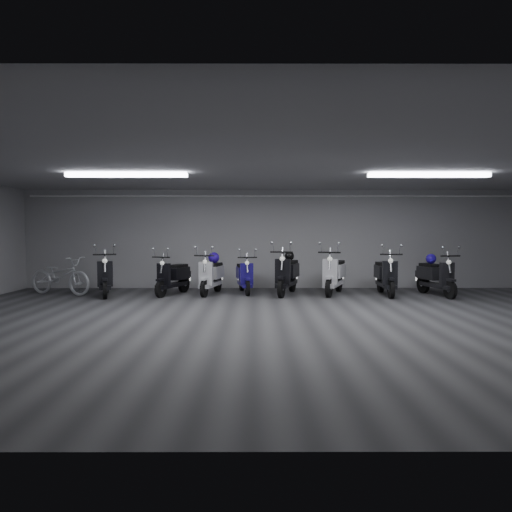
{
  "coord_description": "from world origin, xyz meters",
  "views": [
    {
      "loc": [
        -0.46,
        -8.36,
        1.62
      ],
      "look_at": [
        -0.43,
        2.5,
        1.05
      ],
      "focal_mm": 32.91,
      "sensor_mm": 36.0,
      "label": 1
    }
  ],
  "objects_px": {
    "scooter_8": "(386,269)",
    "bicycle": "(60,271)",
    "scooter_5": "(287,268)",
    "helmet_0": "(289,256)",
    "scooter_9": "(436,270)",
    "helmet_1": "(431,259)",
    "scooter_1": "(173,271)",
    "scooter_4": "(244,270)",
    "helmet_2": "(214,258)",
    "scooter_2": "(211,270)",
    "scooter_6": "(334,268)",
    "scooter_0": "(106,270)"
  },
  "relations": [
    {
      "from": "scooter_8",
      "to": "bicycle",
      "type": "bearing_deg",
      "value": -177.9
    },
    {
      "from": "scooter_5",
      "to": "scooter_8",
      "type": "relative_size",
      "value": 1.05
    },
    {
      "from": "helmet_0",
      "to": "scooter_9",
      "type": "bearing_deg",
      "value": -7.53
    },
    {
      "from": "helmet_1",
      "to": "scooter_1",
      "type": "bearing_deg",
      "value": -179.66
    },
    {
      "from": "scooter_4",
      "to": "helmet_0",
      "type": "xyz_separation_m",
      "value": [
        1.17,
        -0.03,
        0.38
      ]
    },
    {
      "from": "scooter_4",
      "to": "helmet_2",
      "type": "height_order",
      "value": "scooter_4"
    },
    {
      "from": "scooter_4",
      "to": "helmet_1",
      "type": "bearing_deg",
      "value": -12.74
    },
    {
      "from": "scooter_2",
      "to": "scooter_6",
      "type": "height_order",
      "value": "scooter_6"
    },
    {
      "from": "scooter_6",
      "to": "bicycle",
      "type": "relative_size",
      "value": 1.0
    },
    {
      "from": "scooter_5",
      "to": "bicycle",
      "type": "height_order",
      "value": "scooter_5"
    },
    {
      "from": "scooter_0",
      "to": "scooter_9",
      "type": "bearing_deg",
      "value": -16.18
    },
    {
      "from": "scooter_2",
      "to": "scooter_5",
      "type": "relative_size",
      "value": 0.92
    },
    {
      "from": "scooter_1",
      "to": "scooter_6",
      "type": "height_order",
      "value": "scooter_6"
    },
    {
      "from": "scooter_2",
      "to": "bicycle",
      "type": "relative_size",
      "value": 0.93
    },
    {
      "from": "scooter_1",
      "to": "scooter_5",
      "type": "distance_m",
      "value": 2.92
    },
    {
      "from": "scooter_2",
      "to": "helmet_1",
      "type": "relative_size",
      "value": 6.73
    },
    {
      "from": "scooter_1",
      "to": "scooter_5",
      "type": "relative_size",
      "value": 0.89
    },
    {
      "from": "scooter_5",
      "to": "scooter_9",
      "type": "xyz_separation_m",
      "value": [
        3.73,
        -0.24,
        -0.05
      ]
    },
    {
      "from": "scooter_6",
      "to": "helmet_1",
      "type": "xyz_separation_m",
      "value": [
        2.47,
        -0.04,
        0.24
      ]
    },
    {
      "from": "scooter_4",
      "to": "scooter_6",
      "type": "relative_size",
      "value": 0.88
    },
    {
      "from": "scooter_9",
      "to": "scooter_2",
      "type": "bearing_deg",
      "value": 164.73
    },
    {
      "from": "scooter_6",
      "to": "helmet_0",
      "type": "xyz_separation_m",
      "value": [
        -1.14,
        0.21,
        0.29
      ]
    },
    {
      "from": "scooter_1",
      "to": "helmet_0",
      "type": "distance_m",
      "value": 3.03
    },
    {
      "from": "scooter_0",
      "to": "helmet_2",
      "type": "bearing_deg",
      "value": -5.27
    },
    {
      "from": "scooter_5",
      "to": "bicycle",
      "type": "bearing_deg",
      "value": -163.17
    },
    {
      "from": "scooter_2",
      "to": "scooter_9",
      "type": "height_order",
      "value": "scooter_9"
    },
    {
      "from": "scooter_5",
      "to": "scooter_6",
      "type": "bearing_deg",
      "value": 18.87
    },
    {
      "from": "helmet_2",
      "to": "helmet_0",
      "type": "bearing_deg",
      "value": -1.24
    },
    {
      "from": "helmet_0",
      "to": "scooter_5",
      "type": "bearing_deg",
      "value": -107.0
    },
    {
      "from": "scooter_8",
      "to": "scooter_9",
      "type": "xyz_separation_m",
      "value": [
        1.24,
        -0.12,
        -0.02
      ]
    },
    {
      "from": "scooter_0",
      "to": "scooter_1",
      "type": "xyz_separation_m",
      "value": [
        1.65,
        0.18,
        -0.05
      ]
    },
    {
      "from": "helmet_1",
      "to": "helmet_2",
      "type": "relative_size",
      "value": 0.88
    },
    {
      "from": "scooter_6",
      "to": "helmet_0",
      "type": "bearing_deg",
      "value": -168.95
    },
    {
      "from": "helmet_1",
      "to": "scooter_2",
      "type": "bearing_deg",
      "value": 179.39
    },
    {
      "from": "scooter_0",
      "to": "scooter_4",
      "type": "distance_m",
      "value": 3.51
    },
    {
      "from": "scooter_1",
      "to": "scooter_2",
      "type": "relative_size",
      "value": 0.97
    },
    {
      "from": "scooter_0",
      "to": "scooter_1",
      "type": "height_order",
      "value": "scooter_0"
    },
    {
      "from": "scooter_6",
      "to": "scooter_9",
      "type": "distance_m",
      "value": 2.53
    },
    {
      "from": "scooter_8",
      "to": "scooter_9",
      "type": "distance_m",
      "value": 1.24
    },
    {
      "from": "scooter_4",
      "to": "scooter_2",
      "type": "bearing_deg",
      "value": -174.76
    },
    {
      "from": "scooter_2",
      "to": "scooter_9",
      "type": "xyz_separation_m",
      "value": [
        5.68,
        -0.29,
        0.01
      ]
    },
    {
      "from": "scooter_0",
      "to": "helmet_2",
      "type": "distance_m",
      "value": 2.73
    },
    {
      "from": "scooter_2",
      "to": "helmet_2",
      "type": "relative_size",
      "value": 5.94
    },
    {
      "from": "helmet_2",
      "to": "scooter_4",
      "type": "bearing_deg",
      "value": -0.75
    },
    {
      "from": "helmet_0",
      "to": "helmet_1",
      "type": "distance_m",
      "value": 3.61
    },
    {
      "from": "helmet_0",
      "to": "helmet_2",
      "type": "height_order",
      "value": "helmet_0"
    },
    {
      "from": "scooter_0",
      "to": "scooter_9",
      "type": "relative_size",
      "value": 1.03
    },
    {
      "from": "scooter_8",
      "to": "bicycle",
      "type": "height_order",
      "value": "scooter_8"
    },
    {
      "from": "scooter_6",
      "to": "scooter_8",
      "type": "xyz_separation_m",
      "value": [
        1.28,
        -0.15,
        -0.02
      ]
    },
    {
      "from": "bicycle",
      "to": "helmet_2",
      "type": "height_order",
      "value": "bicycle"
    }
  ]
}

